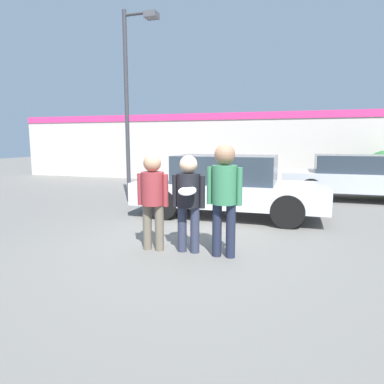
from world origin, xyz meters
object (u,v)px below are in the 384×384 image
Objects in this scene: person_middle_with_frisbee at (188,195)px; person_left at (153,194)px; parked_car_far at (357,177)px; person_right at (224,190)px; street_lamp at (132,87)px; parked_car_near at (228,186)px.

person_left is at bearing -174.68° from person_middle_with_frisbee.
parked_car_far is (4.06, 6.47, -0.24)m from person_left.
street_lamp is at bearing 131.38° from person_right.
person_middle_with_frisbee reaches higher than parked_car_far.
person_right is at bearing -0.05° from person_left.
person_left is 0.61m from person_middle_with_frisbee.
street_lamp reaches higher than person_middle_with_frisbee.
person_right is (0.60, -0.06, 0.13)m from person_middle_with_frisbee.
person_right reaches higher than parked_car_far.
person_left is 1.21m from person_right.
parked_car_far is (3.38, 3.52, -0.03)m from parked_car_near.
person_middle_with_frisbee is at bearing -118.32° from parked_car_far.
street_lamp is (-2.41, 4.11, 2.40)m from person_left.
parked_car_near is at bearing -133.84° from parked_car_far.
person_middle_with_frisbee is 7.29m from parked_car_far.
person_middle_with_frisbee is 0.35× the size of parked_car_near.
person_middle_with_frisbee is 2.91m from parked_car_near.
person_left reaches higher than person_middle_with_frisbee.
person_left is 1.01× the size of person_middle_with_frisbee.
person_middle_with_frisbee is 0.90× the size of person_right.
street_lamp is at bearing 126.67° from person_middle_with_frisbee.
person_left is 0.36× the size of parked_car_near.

